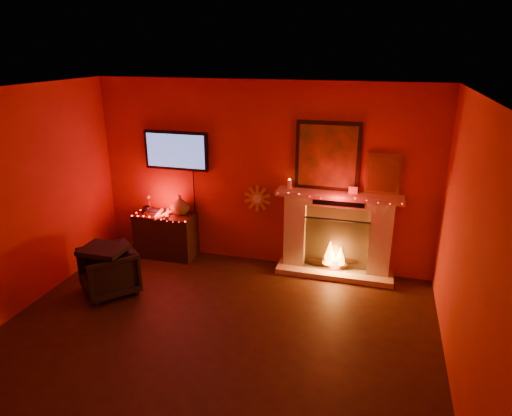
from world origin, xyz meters
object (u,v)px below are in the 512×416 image
at_px(armchair, 109,271).
at_px(tv, 176,151).
at_px(sunburst_clock, 257,198).
at_px(console_table, 167,232).
at_px(fireplace, 337,226).

bearing_deg(armchair, tv, 118.12).
distance_m(sunburst_clock, console_table, 1.54).
height_order(sunburst_clock, console_table, sunburst_clock).
height_order(tv, console_table, tv).
xyz_separation_m(tv, console_table, (-0.15, -0.19, -1.25)).
distance_m(fireplace, console_table, 2.61).
xyz_separation_m(fireplace, console_table, (-2.59, -0.12, -0.33)).
distance_m(tv, armchair, 2.01).
distance_m(fireplace, armchair, 3.17).
relative_size(fireplace, tv, 1.76).
bearing_deg(tv, sunburst_clock, 1.24).
distance_m(tv, console_table, 1.27).
distance_m(fireplace, sunburst_clock, 1.23).
xyz_separation_m(sunburst_clock, console_table, (-1.40, -0.22, -0.60)).
xyz_separation_m(fireplace, tv, (-2.44, 0.06, 0.92)).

